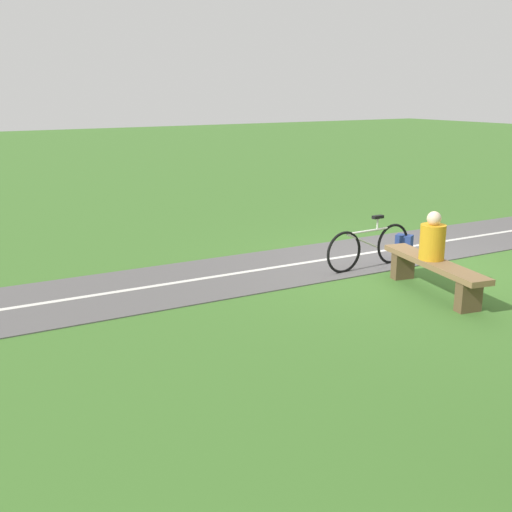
{
  "coord_description": "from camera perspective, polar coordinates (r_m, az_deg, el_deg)",
  "views": [
    {
      "loc": [
        -7.17,
        7.29,
        2.84
      ],
      "look_at": [
        -0.51,
        3.22,
        0.74
      ],
      "focal_mm": 43.54,
      "sensor_mm": 36.0,
      "label": 1
    }
  ],
  "objects": [
    {
      "name": "bicycle",
      "position": [
        10.27,
        10.35,
        0.85
      ],
      "size": [
        0.08,
        1.74,
        0.87
      ],
      "rotation": [
        0.0,
        0.0,
        1.58
      ],
      "color": "black",
      "rests_on": "ground_plane"
    },
    {
      "name": "ground_plane",
      "position": [
        10.61,
        13.53,
        -0.91
      ],
      "size": [
        80.0,
        80.0,
        0.0
      ],
      "primitive_type": "plane",
      "color": "#3D6B28"
    },
    {
      "name": "bench",
      "position": [
        9.2,
        16.02,
        -1.26
      ],
      "size": [
        2.12,
        0.78,
        0.49
      ],
      "rotation": [
        0.0,
        0.0,
        -0.2
      ],
      "color": "brown",
      "rests_on": "ground_plane"
    },
    {
      "name": "paved_path",
      "position": [
        9.34,
        -9.32,
        -2.8
      ],
      "size": [
        3.75,
        36.06,
        0.02
      ],
      "primitive_type": "cube",
      "rotation": [
        0.0,
        0.0,
        -0.05
      ],
      "color": "#565454",
      "rests_on": "ground_plane"
    },
    {
      "name": "path_centre_line",
      "position": [
        9.34,
        -9.32,
        -2.74
      ],
      "size": [
        1.6,
        31.97,
        0.0
      ],
      "primitive_type": "cube",
      "rotation": [
        0.0,
        0.0,
        -0.05
      ],
      "color": "silver",
      "rests_on": "paved_path"
    },
    {
      "name": "person_seated",
      "position": [
        9.16,
        15.91,
        1.48
      ],
      "size": [
        0.42,
        0.42,
        0.69
      ],
      "rotation": [
        0.0,
        0.0,
        -0.2
      ],
      "color": "orange",
      "rests_on": "bench"
    },
    {
      "name": "backpack",
      "position": [
        10.88,
        13.41,
        0.71
      ],
      "size": [
        0.32,
        0.3,
        0.45
      ],
      "rotation": [
        0.0,
        0.0,
        0.51
      ],
      "color": "navy",
      "rests_on": "ground_plane"
    }
  ]
}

